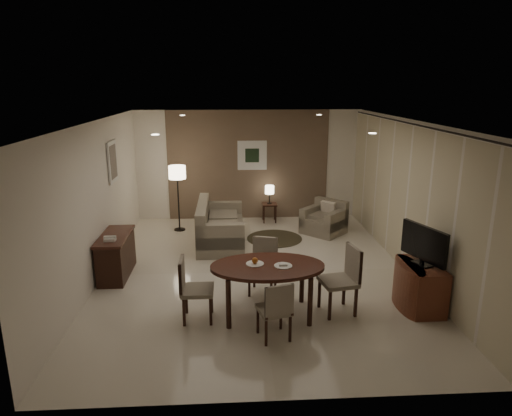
{
  "coord_description": "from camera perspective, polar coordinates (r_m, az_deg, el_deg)",
  "views": [
    {
      "loc": [
        -0.47,
        -7.68,
        3.31
      ],
      "look_at": [
        0.0,
        0.2,
        1.15
      ],
      "focal_mm": 32.0,
      "sensor_mm": 36.0,
      "label": 1
    }
  ],
  "objects": [
    {
      "name": "room_shell",
      "position": [
        8.33,
        -0.08,
        1.69
      ],
      "size": [
        5.5,
        7.0,
        2.7
      ],
      "color": "beige",
      "rests_on": "ground"
    },
    {
      "name": "taupe_accent",
      "position": [
        11.34,
        -1.0,
        5.36
      ],
      "size": [
        3.96,
        0.03,
        2.7
      ],
      "primitive_type": "cube",
      "color": "brown",
      "rests_on": "wall_back"
    },
    {
      "name": "curtain_wall",
      "position": [
        8.54,
        18.35,
        1.03
      ],
      "size": [
        0.08,
        6.7,
        2.58
      ],
      "primitive_type": null,
      "color": "beige",
      "rests_on": "wall_right"
    },
    {
      "name": "curtain_rod",
      "position": [
        8.33,
        19.12,
        9.86
      ],
      "size": [
        0.03,
        6.8,
        0.03
      ],
      "primitive_type": "cylinder",
      "rotation": [
        1.57,
        0.0,
        0.0
      ],
      "color": "black",
      "rests_on": "wall_right"
    },
    {
      "name": "art_back_frame",
      "position": [
        11.28,
        -0.49,
        6.6
      ],
      "size": [
        0.72,
        0.03,
        0.72
      ],
      "primitive_type": "cube",
      "color": "silver",
      "rests_on": "wall_back"
    },
    {
      "name": "art_back_canvas",
      "position": [
        11.27,
        -0.48,
        6.59
      ],
      "size": [
        0.34,
        0.01,
        0.34
      ],
      "primitive_type": "cube",
      "color": "black",
      "rests_on": "wall_back"
    },
    {
      "name": "art_left_frame",
      "position": [
        9.27,
        -17.5,
        5.54
      ],
      "size": [
        0.03,
        0.6,
        0.8
      ],
      "primitive_type": "cube",
      "color": "silver",
      "rests_on": "wall_left"
    },
    {
      "name": "art_left_canvas",
      "position": [
        9.27,
        -17.41,
        5.55
      ],
      "size": [
        0.01,
        0.46,
        0.64
      ],
      "primitive_type": "cube",
      "color": "gray",
      "rests_on": "wall_left"
    },
    {
      "name": "downlight_nl",
      "position": [
        5.98,
        -12.49,
        8.94
      ],
      "size": [
        0.1,
        0.1,
        0.01
      ],
      "primitive_type": "cylinder",
      "color": "white",
      "rests_on": "ceiling"
    },
    {
      "name": "downlight_nr",
      "position": [
        6.2,
        14.35,
        9.04
      ],
      "size": [
        0.1,
        0.1,
        0.01
      ],
      "primitive_type": "cylinder",
      "color": "white",
      "rests_on": "ceiling"
    },
    {
      "name": "downlight_fl",
      "position": [
        9.54,
        -9.18,
        11.37
      ],
      "size": [
        0.1,
        0.1,
        0.01
      ],
      "primitive_type": "cylinder",
      "color": "white",
      "rests_on": "ceiling"
    },
    {
      "name": "downlight_fr",
      "position": [
        9.68,
        7.89,
        11.47
      ],
      "size": [
        0.1,
        0.1,
        0.01
      ],
      "primitive_type": "cylinder",
      "color": "white",
      "rests_on": "ceiling"
    },
    {
      "name": "console_desk",
      "position": [
        8.46,
        -17.08,
        -5.69
      ],
      "size": [
        0.48,
        1.2,
        0.75
      ],
      "primitive_type": null,
      "color": "#401C14",
      "rests_on": "floor"
    },
    {
      "name": "telephone",
      "position": [
        8.05,
        -17.8,
        -3.62
      ],
      "size": [
        0.2,
        0.14,
        0.09
      ],
      "primitive_type": null,
      "color": "white",
      "rests_on": "console_desk"
    },
    {
      "name": "tv_cabinet",
      "position": [
        7.43,
        19.91,
        -9.16
      ],
      "size": [
        0.48,
        0.9,
        0.7
      ],
      "primitive_type": null,
      "color": "brown",
      "rests_on": "floor"
    },
    {
      "name": "flat_tv",
      "position": [
        7.18,
        20.24,
        -4.29
      ],
      "size": [
        0.36,
        0.85,
        0.6
      ],
      "primitive_type": null,
      "rotation": [
        0.0,
        0.0,
        0.35
      ],
      "color": "black",
      "rests_on": "tv_cabinet"
    },
    {
      "name": "dining_table",
      "position": [
        6.78,
        1.43,
        -10.22
      ],
      "size": [
        1.66,
        1.04,
        0.78
      ],
      "primitive_type": null,
      "color": "#401C14",
      "rests_on": "floor"
    },
    {
      "name": "chair_near",
      "position": [
        6.2,
        2.25,
        -12.49
      ],
      "size": [
        0.5,
        0.5,
        0.84
      ],
      "primitive_type": null,
      "rotation": [
        0.0,
        0.0,
        3.4
      ],
      "color": "gray",
      "rests_on": "floor"
    },
    {
      "name": "chair_far",
      "position": [
        7.42,
        0.83,
        -7.4
      ],
      "size": [
        0.54,
        0.54,
        0.89
      ],
      "primitive_type": null,
      "rotation": [
        0.0,
        0.0,
        -0.28
      ],
      "color": "gray",
      "rests_on": "floor"
    },
    {
      "name": "chair_left",
      "position": [
        6.67,
        -7.31,
        -10.06
      ],
      "size": [
        0.45,
        0.45,
        0.93
      ],
      "primitive_type": null,
      "rotation": [
        0.0,
        0.0,
        1.57
      ],
      "color": "gray",
      "rests_on": "floor"
    },
    {
      "name": "chair_right",
      "position": [
        6.91,
        10.21,
        -8.92
      ],
      "size": [
        0.57,
        0.57,
        1.01
      ],
      "primitive_type": null,
      "rotation": [
        0.0,
        0.0,
        -1.38
      ],
      "color": "gray",
      "rests_on": "floor"
    },
    {
      "name": "plate_a",
      "position": [
        6.66,
        -0.14,
        -6.99
      ],
      "size": [
        0.26,
        0.26,
        0.02
      ],
      "primitive_type": "cylinder",
      "color": "white",
      "rests_on": "dining_table"
    },
    {
      "name": "plate_b",
      "position": [
        6.6,
        3.41,
        -7.23
      ],
      "size": [
        0.26,
        0.26,
        0.02
      ],
      "primitive_type": "cylinder",
      "color": "white",
      "rests_on": "dining_table"
    },
    {
      "name": "fruit_apple",
      "position": [
        6.64,
        -0.14,
        -6.57
      ],
      "size": [
        0.09,
        0.09,
        0.09
      ],
      "primitive_type": "sphere",
      "color": "#AA5013",
      "rests_on": "plate_a"
    },
    {
      "name": "napkin",
      "position": [
        6.59,
        3.41,
        -7.05
      ],
      "size": [
        0.12,
        0.08,
        0.03
      ],
      "primitive_type": "cube",
      "color": "white",
      "rests_on": "plate_b"
    },
    {
      "name": "round_rug",
      "position": [
        10.09,
        2.32,
        -3.81
      ],
      "size": [
        1.21,
        1.21,
        0.01
      ],
      "primitive_type": "cylinder",
      "color": "#433925",
      "rests_on": "floor"
    },
    {
      "name": "sofa",
      "position": [
        9.69,
        -4.44,
        -1.93
      ],
      "size": [
        1.9,
        0.95,
        0.89
      ],
      "primitive_type": null,
      "rotation": [
        0.0,
        0.0,
        1.57
      ],
      "color": "gray",
      "rests_on": "floor"
    },
    {
      "name": "armchair",
      "position": [
        10.46,
        8.47,
        -1.19
      ],
      "size": [
        1.14,
        1.14,
        0.74
      ],
      "primitive_type": null,
      "rotation": [
        0.0,
        0.0,
        -0.77
      ],
      "color": "gray",
      "rests_on": "floor"
    },
    {
      "name": "side_table",
      "position": [
        11.26,
        1.68,
        -0.57
      ],
      "size": [
        0.36,
        0.36,
        0.46
      ],
      "primitive_type": null,
      "color": "black",
      "rests_on": "floor"
    },
    {
      "name": "table_lamp",
      "position": [
        11.14,
        1.7,
        1.8
      ],
      "size": [
        0.22,
        0.22,
        0.5
      ],
      "primitive_type": null,
      "color": "#FFEAC1",
      "rests_on": "side_table"
    },
    {
      "name": "floor_lamp",
      "position": [
        10.6,
        -9.68,
        1.17
      ],
      "size": [
        0.38,
        0.38,
        1.52
      ],
      "primitive_type": null,
      "color": "#FFE5B7",
      "rests_on": "floor"
    }
  ]
}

